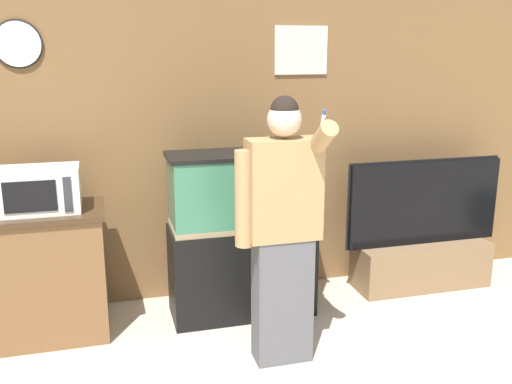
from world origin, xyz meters
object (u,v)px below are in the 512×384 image
at_px(tv_on_stand, 421,250).
at_px(aquarium_on_stand, 242,235).
at_px(microwave, 40,190).
at_px(person_standing, 282,229).

bearing_deg(tv_on_stand, aquarium_on_stand, -176.61).
relative_size(microwave, aquarium_on_stand, 0.42).
distance_m(microwave, tv_on_stand, 3.09).
bearing_deg(tv_on_stand, microwave, -178.39).
height_order(microwave, aquarium_on_stand, aquarium_on_stand).
relative_size(tv_on_stand, person_standing, 0.80).
height_order(aquarium_on_stand, tv_on_stand, aquarium_on_stand).
bearing_deg(microwave, person_standing, -26.55).
relative_size(microwave, tv_on_stand, 0.38).
bearing_deg(aquarium_on_stand, tv_on_stand, 3.39).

